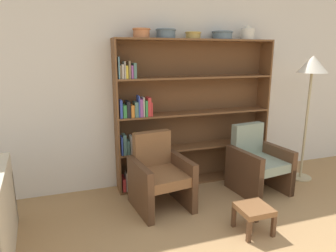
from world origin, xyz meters
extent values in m
cube|color=silver|center=(0.00, 2.89, 1.38)|extent=(12.00, 0.06, 2.75)
cube|color=brown|center=(-1.22, 2.70, 1.02)|extent=(0.02, 0.30, 2.05)
cube|color=brown|center=(1.02, 2.70, 1.02)|extent=(0.02, 0.30, 2.05)
cube|color=brown|center=(-0.10, 2.70, 2.03)|extent=(2.22, 0.30, 0.03)
cube|color=brown|center=(-0.10, 2.70, 0.01)|extent=(2.22, 0.30, 0.03)
cube|color=brown|center=(-0.10, 2.84, 1.02)|extent=(2.22, 0.01, 2.05)
cube|color=red|center=(-1.17, 2.67, 0.12)|extent=(0.04, 0.20, 0.18)
cube|color=#B2A899|center=(-1.14, 2.63, 0.16)|extent=(0.02, 0.12, 0.26)
cube|color=#669EB2|center=(-1.11, 2.64, 0.11)|extent=(0.02, 0.14, 0.17)
cube|color=orange|center=(-1.08, 2.63, 0.14)|extent=(0.04, 0.12, 0.23)
cube|color=#334CB2|center=(-1.03, 2.66, 0.16)|extent=(0.04, 0.17, 0.26)
cube|color=#4C756B|center=(-1.00, 2.65, 0.15)|extent=(0.02, 0.17, 0.26)
cube|color=gold|center=(-0.96, 2.67, 0.12)|extent=(0.04, 0.19, 0.19)
cube|color=#669EB2|center=(-0.92, 2.65, 0.14)|extent=(0.02, 0.16, 0.23)
cube|color=black|center=(-0.89, 2.67, 0.11)|extent=(0.02, 0.19, 0.16)
cube|color=white|center=(-0.85, 2.65, 0.13)|extent=(0.03, 0.17, 0.22)
cube|color=#7F6B4C|center=(-0.82, 2.67, 0.16)|extent=(0.03, 0.19, 0.27)
cube|color=#7F6B4C|center=(-0.79, 2.65, 0.16)|extent=(0.03, 0.16, 0.28)
cube|color=#4C756B|center=(-0.76, 2.63, 0.11)|extent=(0.02, 0.13, 0.18)
cube|color=brown|center=(-0.10, 2.70, 0.54)|extent=(2.22, 0.30, 0.02)
cube|color=#334CB2|center=(-1.18, 2.64, 0.67)|extent=(0.02, 0.13, 0.25)
cube|color=#4C756B|center=(-1.14, 2.65, 0.68)|extent=(0.04, 0.16, 0.27)
cube|color=#4C756B|center=(-1.10, 2.65, 0.64)|extent=(0.04, 0.16, 0.19)
cube|color=#B2A899|center=(-1.05, 2.64, 0.67)|extent=(0.03, 0.14, 0.25)
cube|color=#4C756B|center=(-1.02, 2.65, 0.63)|extent=(0.02, 0.16, 0.17)
cube|color=gold|center=(-0.99, 2.64, 0.69)|extent=(0.04, 0.14, 0.27)
cube|color=#7F6B4C|center=(-0.95, 2.63, 0.67)|extent=(0.03, 0.13, 0.24)
cube|color=black|center=(-0.92, 2.64, 0.64)|extent=(0.02, 0.13, 0.19)
cube|color=#334CB2|center=(-0.88, 2.65, 0.65)|extent=(0.04, 0.16, 0.19)
cube|color=#669EB2|center=(-0.85, 2.63, 0.69)|extent=(0.02, 0.12, 0.27)
cube|color=#4C756B|center=(-0.82, 2.66, 0.67)|extent=(0.03, 0.17, 0.24)
cube|color=brown|center=(-0.10, 2.70, 1.04)|extent=(2.22, 0.30, 0.02)
cube|color=#334CB2|center=(-1.18, 2.63, 1.16)|extent=(0.03, 0.13, 0.23)
cube|color=#388C47|center=(-1.13, 2.66, 1.13)|extent=(0.04, 0.18, 0.17)
cube|color=black|center=(-1.08, 2.66, 1.15)|extent=(0.04, 0.18, 0.21)
cube|color=orange|center=(-1.03, 2.65, 1.13)|extent=(0.04, 0.16, 0.16)
cube|color=#4C756B|center=(-0.98, 2.65, 1.15)|extent=(0.04, 0.16, 0.20)
cube|color=#334CB2|center=(-0.94, 2.64, 1.19)|extent=(0.02, 0.15, 0.28)
cube|color=#994C99|center=(-0.91, 2.64, 1.16)|extent=(0.04, 0.14, 0.23)
cube|color=#B2A899|center=(-0.88, 2.64, 1.18)|extent=(0.02, 0.14, 0.26)
cube|color=#388C47|center=(-0.84, 2.65, 1.15)|extent=(0.03, 0.15, 0.21)
cube|color=red|center=(-0.80, 2.64, 1.17)|extent=(0.04, 0.15, 0.25)
cube|color=red|center=(-0.77, 2.64, 1.14)|extent=(0.02, 0.14, 0.18)
cube|color=brown|center=(-0.10, 2.70, 1.53)|extent=(2.22, 0.30, 0.02)
cube|color=#669EB2|center=(-1.18, 2.64, 1.68)|extent=(0.02, 0.15, 0.27)
cube|color=#7F6B4C|center=(-1.16, 2.64, 1.63)|extent=(0.02, 0.13, 0.17)
cube|color=#B2A899|center=(-1.14, 2.67, 1.64)|extent=(0.03, 0.20, 0.18)
cube|color=#B2A899|center=(-1.11, 2.67, 1.65)|extent=(0.02, 0.20, 0.22)
cube|color=gold|center=(-1.09, 2.64, 1.63)|extent=(0.03, 0.14, 0.16)
cube|color=#7F6B4C|center=(-1.05, 2.64, 1.66)|extent=(0.02, 0.13, 0.22)
cube|color=#994C99|center=(-1.02, 2.63, 1.63)|extent=(0.02, 0.13, 0.16)
cube|color=#4C756B|center=(-0.98, 2.65, 1.64)|extent=(0.04, 0.16, 0.19)
cylinder|color=#C67547|center=(-0.86, 2.70, 2.10)|extent=(0.21, 0.21, 0.11)
torus|color=#C67547|center=(-0.86, 2.70, 2.15)|extent=(0.23, 0.23, 0.02)
cylinder|color=slate|center=(-0.54, 2.70, 2.10)|extent=(0.25, 0.25, 0.11)
torus|color=slate|center=(-0.54, 2.70, 2.15)|extent=(0.27, 0.27, 0.02)
cylinder|color=tan|center=(-0.16, 2.70, 2.09)|extent=(0.20, 0.20, 0.08)
torus|color=tan|center=(-0.16, 2.70, 2.12)|extent=(0.22, 0.22, 0.02)
cylinder|color=slate|center=(0.28, 2.70, 2.10)|extent=(0.27, 0.27, 0.10)
torus|color=slate|center=(0.28, 2.70, 2.14)|extent=(0.29, 0.29, 0.02)
cylinder|color=silver|center=(0.68, 2.70, 2.12)|extent=(0.19, 0.19, 0.15)
cylinder|color=silver|center=(0.68, 2.70, 2.21)|extent=(0.10, 0.10, 0.04)
cube|color=brown|center=(-0.48, 1.82, 0.19)|extent=(0.08, 0.08, 0.37)
cube|color=brown|center=(-1.04, 1.74, 0.19)|extent=(0.08, 0.08, 0.37)
cube|color=brown|center=(-0.56, 2.43, 0.19)|extent=(0.08, 0.08, 0.37)
cube|color=brown|center=(-1.13, 2.35, 0.19)|extent=(0.08, 0.08, 0.37)
cube|color=brown|center=(-0.80, 2.08, 0.40)|extent=(0.56, 0.70, 0.12)
cube|color=brown|center=(-0.84, 2.36, 0.67)|extent=(0.49, 0.18, 0.47)
cube|color=brown|center=(-0.52, 2.12, 0.31)|extent=(0.17, 0.68, 0.61)
cube|color=brown|center=(-1.08, 2.05, 0.31)|extent=(0.17, 0.68, 0.61)
cube|color=brown|center=(0.92, 1.82, 0.19)|extent=(0.08, 0.08, 0.37)
cube|color=brown|center=(0.36, 1.74, 0.19)|extent=(0.08, 0.08, 0.37)
cube|color=brown|center=(0.84, 2.42, 0.19)|extent=(0.08, 0.08, 0.37)
cube|color=brown|center=(0.28, 2.35, 0.19)|extent=(0.08, 0.08, 0.37)
cube|color=gray|center=(0.60, 2.08, 0.40)|extent=(0.56, 0.70, 0.12)
cube|color=gray|center=(0.56, 2.36, 0.67)|extent=(0.49, 0.18, 0.47)
cube|color=brown|center=(0.88, 2.12, 0.31)|extent=(0.17, 0.68, 0.61)
cube|color=brown|center=(0.32, 2.05, 0.31)|extent=(0.17, 0.68, 0.61)
cylinder|color=tan|center=(1.49, 2.27, 0.01)|extent=(0.32, 0.32, 0.02)
cylinder|color=tan|center=(1.49, 2.27, 0.80)|extent=(0.04, 0.04, 1.57)
cone|color=silver|center=(1.49, 2.27, 1.71)|extent=(0.42, 0.42, 0.24)
cube|color=brown|center=(-0.18, 1.42, 0.12)|extent=(0.04, 0.04, 0.23)
cube|color=brown|center=(0.11, 1.42, 0.12)|extent=(0.04, 0.04, 0.23)
cube|color=brown|center=(-0.18, 1.13, 0.12)|extent=(0.04, 0.04, 0.23)
cube|color=brown|center=(0.11, 1.13, 0.12)|extent=(0.04, 0.04, 0.23)
cube|color=brown|center=(-0.03, 1.27, 0.26)|extent=(0.33, 0.33, 0.06)
camera|label=1|loc=(-1.80, -1.14, 1.86)|focal=32.00mm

